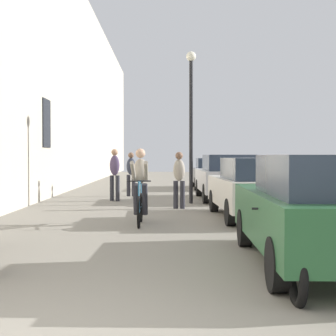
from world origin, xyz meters
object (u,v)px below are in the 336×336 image
object	(u,v)px
pedestrian_near	(179,177)
parked_car_third	(226,176)
street_lamp	(191,107)
pedestrian_far	(131,171)
parked_motorcycle	(285,252)
cyclist_on_bicycle	(140,188)
parked_car_fourth	(212,173)
parked_car_nearest	(319,209)
parked_car_second	(254,187)
pedestrian_mid	(115,172)

from	to	relation	value
pedestrian_near	parked_car_third	size ratio (longest dim) A/B	0.37
street_lamp	pedestrian_far	bearing A→B (deg)	126.17
pedestrian_far	parked_motorcycle	xyz separation A→B (m)	(2.67, -13.19, -0.54)
pedestrian_near	parked_motorcycle	distance (m)	8.77
cyclist_on_bicycle	pedestrian_near	distance (m)	3.40
pedestrian_near	parked_car_fourth	size ratio (longest dim) A/B	0.41
parked_car_nearest	parked_car_second	distance (m)	5.34
cyclist_on_bicycle	parked_motorcycle	distance (m)	5.80
cyclist_on_bicycle	parked_car_fourth	distance (m)	12.36
parked_car_nearest	parked_car_second	xyz separation A→B (m)	(0.07, 5.34, -0.03)
cyclist_on_bicycle	pedestrian_near	bearing A→B (deg)	73.18
pedestrian_far	parked_car_fourth	bearing A→B (deg)	50.97
parked_car_second	street_lamp	bearing A→B (deg)	108.76
cyclist_on_bicycle	parked_car_third	bearing A→B (deg)	66.00
parked_car_nearest	street_lamp	bearing A→B (deg)	97.78
cyclist_on_bicycle	parked_car_fourth	world-z (taller)	cyclist_on_bicycle
pedestrian_far	parked_car_second	distance (m)	7.66
parked_car_third	pedestrian_mid	bearing A→B (deg)	-173.58
parked_car_second	parked_car_fourth	world-z (taller)	parked_car_second
pedestrian_far	street_lamp	xyz separation A→B (m)	(2.13, -2.91, 2.17)
cyclist_on_bicycle	pedestrian_far	world-z (taller)	cyclist_on_bicycle
parked_car_fourth	parked_car_third	bearing A→B (deg)	-90.50
pedestrian_near	parked_motorcycle	bearing A→B (deg)	-83.60
parked_motorcycle	cyclist_on_bicycle	bearing A→B (deg)	109.78
parked_car_fourth	parked_car_second	bearing A→B (deg)	-90.15
cyclist_on_bicycle	parked_car_fourth	xyz separation A→B (m)	(2.78, 12.05, -0.07)
pedestrian_far	cyclist_on_bicycle	bearing A→B (deg)	-84.75
parked_motorcycle	street_lamp	bearing A→B (deg)	93.02
cyclist_on_bicycle	parked_motorcycle	size ratio (longest dim) A/B	0.82
pedestrian_far	parked_car_nearest	xyz separation A→B (m)	(3.39, -12.17, -0.14)
parked_car_nearest	parked_car_third	distance (m)	10.56
street_lamp	parked_car_fourth	xyz separation A→B (m)	(1.36, 7.22, -2.37)
pedestrian_near	parked_car_fourth	distance (m)	8.98
cyclist_on_bicycle	pedestrian_mid	xyz separation A→B (m)	(-1.13, 5.69, 0.19)
pedestrian_near	parked_car_third	world-z (taller)	pedestrian_near
parked_car_third	pedestrian_near	bearing A→B (deg)	-121.24
pedestrian_mid	cyclist_on_bicycle	bearing A→B (deg)	-78.72
pedestrian_mid	parked_car_second	distance (m)	6.17
pedestrian_mid	parked_car_second	world-z (taller)	pedestrian_mid
parked_car_second	parked_motorcycle	distance (m)	6.41
pedestrian_far	parked_car_third	world-z (taller)	pedestrian_far
parked_car_third	parked_car_nearest	bearing A→B (deg)	-90.24
pedestrian_near	parked_motorcycle	xyz separation A→B (m)	(0.98, -8.70, -0.53)
parked_car_fourth	pedestrian_mid	bearing A→B (deg)	-121.64
pedestrian_mid	pedestrian_far	bearing A→B (deg)	78.29
pedestrian_far	parked_car_fourth	xyz separation A→B (m)	(3.49, 4.31, -0.20)
parked_motorcycle	pedestrian_far	bearing A→B (deg)	101.44
parked_car_nearest	parked_car_fourth	distance (m)	16.48
parked_car_nearest	parked_car_third	world-z (taller)	parked_car_third
cyclist_on_bicycle	parked_car_second	xyz separation A→B (m)	(2.75, 0.91, -0.04)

